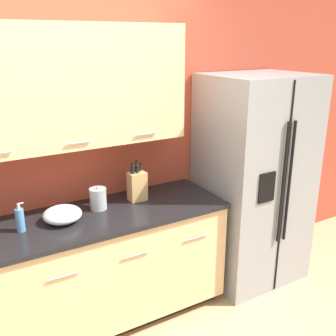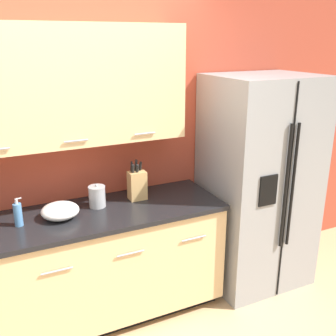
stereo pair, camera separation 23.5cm
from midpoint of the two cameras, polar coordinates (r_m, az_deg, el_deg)
wall_back at (r=2.95m, az=-13.68°, el=4.59°), size 10.00×0.39×2.60m
counter_unit at (r=3.07m, az=-9.72°, el=-14.17°), size 2.09×0.64×0.90m
refrigerator at (r=3.49m, az=14.84°, el=-2.13°), size 0.86×0.74×1.82m
knife_block at (r=3.03m, az=-2.29°, el=-2.46°), size 0.13×0.10×0.32m
soap_dispenser at (r=2.76m, az=-18.68°, el=-6.43°), size 0.06×0.06×0.20m
steel_canister at (r=2.94m, az=-8.01°, el=-4.14°), size 0.13×0.13×0.18m
mixing_bowl at (r=2.81m, az=-13.09°, el=-6.10°), size 0.26×0.26×0.11m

